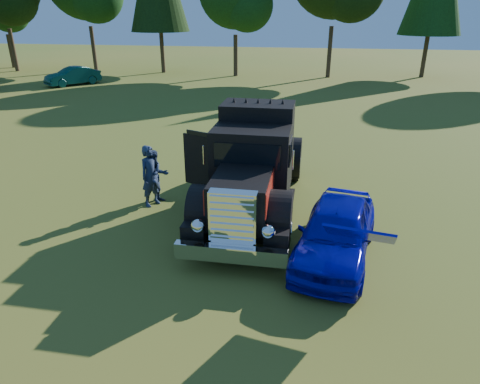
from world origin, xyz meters
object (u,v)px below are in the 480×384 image
(spectator_near, at_px, (151,176))
(distant_teal_car, at_px, (73,76))
(spectator_far, at_px, (156,177))
(diamond_t_truck, at_px, (253,170))
(hotrod_coupe, at_px, (336,231))

(spectator_near, xyz_separation_m, distant_teal_car, (-13.93, 19.99, -0.25))
(distant_teal_car, bearing_deg, spectator_far, -18.88)
(diamond_t_truck, relative_size, spectator_near, 3.86)
(spectator_near, bearing_deg, diamond_t_truck, -58.79)
(spectator_near, distance_m, spectator_far, 0.24)
(spectator_near, relative_size, spectator_far, 1.12)
(spectator_near, height_order, distant_teal_car, spectator_near)
(diamond_t_truck, distance_m, hotrod_coupe, 3.20)
(spectator_far, bearing_deg, hotrod_coupe, -63.57)
(diamond_t_truck, bearing_deg, spectator_near, -178.91)
(distant_teal_car, bearing_deg, diamond_t_truck, -13.78)
(hotrod_coupe, bearing_deg, spectator_far, 156.26)
(hotrod_coupe, relative_size, spectator_far, 2.65)
(spectator_far, distance_m, distant_teal_car, 24.24)
(spectator_far, xyz_separation_m, distant_teal_car, (-14.00, 19.78, -0.15))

